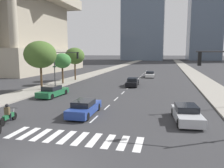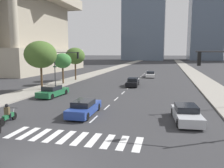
# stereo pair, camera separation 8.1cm
# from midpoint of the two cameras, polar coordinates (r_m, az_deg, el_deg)

# --- Properties ---
(ground_plane) EXTENTS (800.00, 800.00, 0.00)m
(ground_plane) POSITION_cam_midpoint_polar(r_m,az_deg,el_deg) (11.42, -17.71, -19.72)
(ground_plane) COLOR #333335
(sidewalk_east) EXTENTS (4.00, 260.00, 0.15)m
(sidewalk_east) POSITION_cam_midpoint_polar(r_m,az_deg,el_deg) (39.40, 23.43, -0.11)
(sidewalk_east) COLOR gray
(sidewalk_east) RESTS_ON ground
(sidewalk_west) EXTENTS (4.00, 260.00, 0.15)m
(sidewalk_west) POSITION_cam_midpoint_polar(r_m,az_deg,el_deg) (42.63, -10.36, 1.00)
(sidewalk_west) COLOR gray
(sidewalk_west) RESTS_ON ground
(crosswalk_near) EXTENTS (8.55, 2.21, 0.01)m
(crosswalk_near) POSITION_cam_midpoint_polar(r_m,az_deg,el_deg) (14.35, -9.84, -13.49)
(crosswalk_near) COLOR silver
(crosswalk_near) RESTS_ON ground
(lane_divider_center) EXTENTS (0.14, 50.00, 0.01)m
(lane_divider_center) POSITION_cam_midpoint_polar(r_m,az_deg,el_deg) (40.88, 6.19, 0.69)
(lane_divider_center) COLOR silver
(lane_divider_center) RESTS_ON ground
(motorcycle_trailing) EXTENTS (0.70, 2.16, 1.49)m
(motorcycle_trailing) POSITION_cam_midpoint_polar(r_m,az_deg,el_deg) (18.47, -25.13, -7.33)
(motorcycle_trailing) COLOR black
(motorcycle_trailing) RESTS_ON ground
(sedan_white_0) EXTENTS (2.14, 4.55, 1.23)m
(sedan_white_0) POSITION_cam_midpoint_polar(r_m,az_deg,el_deg) (48.00, 9.88, 2.40)
(sedan_white_0) COLOR silver
(sedan_white_0) RESTS_ON ground
(sedan_green_1) EXTENTS (2.09, 4.72, 1.33)m
(sedan_green_1) POSITION_cam_midpoint_polar(r_m,az_deg,el_deg) (27.62, -14.94, -1.85)
(sedan_green_1) COLOR #1E6038
(sedan_green_1) RESTS_ON ground
(sedan_silver_2) EXTENTS (2.23, 4.59, 1.27)m
(sedan_silver_2) POSITION_cam_midpoint_polar(r_m,az_deg,el_deg) (18.01, 18.74, -7.34)
(sedan_silver_2) COLOR #B7BABF
(sedan_silver_2) RESTS_ON ground
(sedan_black_3) EXTENTS (1.87, 4.60, 1.26)m
(sedan_black_3) POSITION_cam_midpoint_polar(r_m,az_deg,el_deg) (35.06, 5.45, 0.42)
(sedan_black_3) COLOR black
(sedan_black_3) RESTS_ON ground
(sedan_blue_4) EXTENTS (1.84, 4.66, 1.29)m
(sedan_blue_4) POSITION_cam_midpoint_polar(r_m,az_deg,el_deg) (19.04, -7.07, -6.10)
(sedan_blue_4) COLOR navy
(sedan_blue_4) RESTS_ON ground
(traffic_signal_far) EXTENTS (4.29, 0.28, 5.53)m
(traffic_signal_far) POSITION_cam_midpoint_polar(r_m,az_deg,el_deg) (33.56, -12.23, 5.68)
(traffic_signal_far) COLOR #333335
(traffic_signal_far) RESTS_ON sidewalk_west
(street_tree_nearest) EXTENTS (4.32, 4.32, 6.67)m
(street_tree_nearest) POSITION_cam_midpoint_polar(r_m,az_deg,el_deg) (31.77, -17.88, 7.22)
(street_tree_nearest) COLOR #4C3823
(street_tree_nearest) RESTS_ON sidewalk_west
(street_tree_second) EXTENTS (2.90, 2.90, 5.01)m
(street_tree_second) POSITION_cam_midpoint_polar(r_m,az_deg,el_deg) (37.44, -12.58, 5.85)
(street_tree_second) COLOR #4C3823
(street_tree_second) RESTS_ON sidewalk_west
(street_tree_third) EXTENTS (3.63, 3.63, 6.02)m
(street_tree_third) POSITION_cam_midpoint_polar(r_m,az_deg,el_deg) (42.13, -9.43, 7.13)
(street_tree_third) COLOR #4C3823
(street_tree_third) RESTS_ON sidewalk_west
(war_memorial) EXTENTS (34.23, 34.23, 38.48)m
(war_memorial) POSITION_cam_midpoint_polar(r_m,az_deg,el_deg) (73.27, -26.20, 18.76)
(war_memorial) COLOR #A89E89
(war_memorial) RESTS_ON ground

